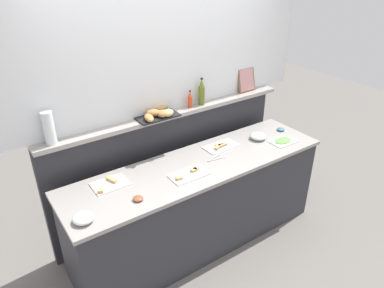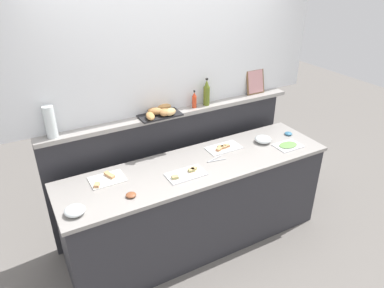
{
  "view_description": "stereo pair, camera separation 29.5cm",
  "coord_description": "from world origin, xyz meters",
  "px_view_note": "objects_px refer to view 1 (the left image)",
  "views": [
    {
      "loc": [
        -1.65,
        -2.26,
        2.62
      ],
      "look_at": [
        -0.01,
        0.1,
        1.09
      ],
      "focal_mm": 33.38,
      "sensor_mm": 36.0,
      "label": 1
    },
    {
      "loc": [
        -1.4,
        -2.42,
        2.62
      ],
      "look_at": [
        -0.01,
        0.1,
        1.09
      ],
      "focal_mm": 33.38,
      "sensor_mm": 36.0,
      "label": 2
    }
  ],
  "objects_px": {
    "condiment_bowl_red": "(281,129)",
    "water_carafe": "(49,128)",
    "glass_bowl_large": "(83,218)",
    "bread_basket": "(158,114)",
    "sandwich_platter_front": "(110,184)",
    "condiment_bowl_dark": "(138,199)",
    "sandwich_platter_side": "(189,174)",
    "sandwich_platter_rear": "(221,146)",
    "serving_tongs": "(215,159)",
    "olive_oil_bottle": "(202,93)",
    "glass_bowl_medium": "(258,136)",
    "hot_sauce_bottle": "(190,100)",
    "framed_picture": "(246,80)",
    "cold_cuts_platter": "(283,141)"
  },
  "relations": [
    {
      "from": "condiment_bowl_dark",
      "to": "sandwich_platter_rear",
      "type": "bearing_deg",
      "value": 16.06
    },
    {
      "from": "condiment_bowl_red",
      "to": "olive_oil_bottle",
      "type": "bearing_deg",
      "value": 154.4
    },
    {
      "from": "condiment_bowl_red",
      "to": "serving_tongs",
      "type": "relative_size",
      "value": 0.43
    },
    {
      "from": "cold_cuts_platter",
      "to": "water_carafe",
      "type": "height_order",
      "value": "water_carafe"
    },
    {
      "from": "olive_oil_bottle",
      "to": "water_carafe",
      "type": "distance_m",
      "value": 1.48
    },
    {
      "from": "sandwich_platter_front",
      "to": "cold_cuts_platter",
      "type": "relative_size",
      "value": 1.11
    },
    {
      "from": "condiment_bowl_red",
      "to": "serving_tongs",
      "type": "distance_m",
      "value": 0.97
    },
    {
      "from": "condiment_bowl_dark",
      "to": "cold_cuts_platter",
      "type": "bearing_deg",
      "value": 1.33
    },
    {
      "from": "condiment_bowl_red",
      "to": "water_carafe",
      "type": "bearing_deg",
      "value": 170.44
    },
    {
      "from": "glass_bowl_large",
      "to": "cold_cuts_platter",
      "type": "bearing_deg",
      "value": 1.17
    },
    {
      "from": "condiment_bowl_dark",
      "to": "serving_tongs",
      "type": "distance_m",
      "value": 0.9
    },
    {
      "from": "condiment_bowl_dark",
      "to": "framed_picture",
      "type": "height_order",
      "value": "framed_picture"
    },
    {
      "from": "serving_tongs",
      "to": "hot_sauce_bottle",
      "type": "bearing_deg",
      "value": 86.04
    },
    {
      "from": "olive_oil_bottle",
      "to": "bread_basket",
      "type": "height_order",
      "value": "olive_oil_bottle"
    },
    {
      "from": "bread_basket",
      "to": "glass_bowl_medium",
      "type": "bearing_deg",
      "value": -20.43
    },
    {
      "from": "sandwich_platter_side",
      "to": "sandwich_platter_front",
      "type": "bearing_deg",
      "value": 158.17
    },
    {
      "from": "cold_cuts_platter",
      "to": "framed_picture",
      "type": "height_order",
      "value": "framed_picture"
    },
    {
      "from": "glass_bowl_large",
      "to": "condiment_bowl_dark",
      "type": "bearing_deg",
      "value": 0.55
    },
    {
      "from": "condiment_bowl_dark",
      "to": "framed_picture",
      "type": "bearing_deg",
      "value": 21.21
    },
    {
      "from": "serving_tongs",
      "to": "condiment_bowl_dark",
      "type": "bearing_deg",
      "value": -169.87
    },
    {
      "from": "glass_bowl_medium",
      "to": "condiment_bowl_dark",
      "type": "xyz_separation_m",
      "value": [
        -1.5,
        -0.23,
        -0.02
      ]
    },
    {
      "from": "sandwich_platter_front",
      "to": "condiment_bowl_dark",
      "type": "relative_size",
      "value": 3.54
    },
    {
      "from": "cold_cuts_platter",
      "to": "water_carafe",
      "type": "relative_size",
      "value": 0.97
    },
    {
      "from": "glass_bowl_medium",
      "to": "bread_basket",
      "type": "height_order",
      "value": "bread_basket"
    },
    {
      "from": "condiment_bowl_red",
      "to": "water_carafe",
      "type": "relative_size",
      "value": 0.3
    },
    {
      "from": "glass_bowl_large",
      "to": "bread_basket",
      "type": "bearing_deg",
      "value": 31.2
    },
    {
      "from": "serving_tongs",
      "to": "olive_oil_bottle",
      "type": "distance_m",
      "value": 0.68
    },
    {
      "from": "cold_cuts_platter",
      "to": "glass_bowl_large",
      "type": "bearing_deg",
      "value": -178.83
    },
    {
      "from": "water_carafe",
      "to": "sandwich_platter_side",
      "type": "bearing_deg",
      "value": -29.85
    },
    {
      "from": "sandwich_platter_side",
      "to": "sandwich_platter_rear",
      "type": "relative_size",
      "value": 1.0
    },
    {
      "from": "glass_bowl_large",
      "to": "water_carafe",
      "type": "xyz_separation_m",
      "value": [
        0.01,
        0.62,
        0.47
      ]
    },
    {
      "from": "sandwich_platter_side",
      "to": "glass_bowl_medium",
      "type": "bearing_deg",
      "value": 9.29
    },
    {
      "from": "framed_picture",
      "to": "glass_bowl_large",
      "type": "bearing_deg",
      "value": -162.76
    },
    {
      "from": "serving_tongs",
      "to": "olive_oil_bottle",
      "type": "height_order",
      "value": "olive_oil_bottle"
    },
    {
      "from": "sandwich_platter_rear",
      "to": "hot_sauce_bottle",
      "type": "relative_size",
      "value": 1.96
    },
    {
      "from": "glass_bowl_large",
      "to": "condiment_bowl_red",
      "type": "bearing_deg",
      "value": 5.96
    },
    {
      "from": "serving_tongs",
      "to": "cold_cuts_platter",
      "type": "bearing_deg",
      "value": -8.62
    },
    {
      "from": "hot_sauce_bottle",
      "to": "water_carafe",
      "type": "relative_size",
      "value": 0.65
    },
    {
      "from": "bread_basket",
      "to": "serving_tongs",
      "type": "bearing_deg",
      "value": -51.34
    },
    {
      "from": "olive_oil_bottle",
      "to": "glass_bowl_medium",
      "type": "bearing_deg",
      "value": -40.75
    },
    {
      "from": "sandwich_platter_side",
      "to": "sandwich_platter_front",
      "type": "xyz_separation_m",
      "value": [
        -0.63,
        0.25,
        0.0
      ]
    },
    {
      "from": "sandwich_platter_front",
      "to": "olive_oil_bottle",
      "type": "distance_m",
      "value": 1.28
    },
    {
      "from": "water_carafe",
      "to": "hot_sauce_bottle",
      "type": "bearing_deg",
      "value": -0.11
    },
    {
      "from": "bread_basket",
      "to": "water_carafe",
      "type": "xyz_separation_m",
      "value": [
        -0.96,
        0.03,
        0.1
      ]
    },
    {
      "from": "cold_cuts_platter",
      "to": "condiment_bowl_red",
      "type": "xyz_separation_m",
      "value": [
        0.18,
        0.2,
        0.0
      ]
    },
    {
      "from": "olive_oil_bottle",
      "to": "sandwich_platter_front",
      "type": "bearing_deg",
      "value": -165.7
    },
    {
      "from": "sandwich_platter_rear",
      "to": "condiment_bowl_red",
      "type": "bearing_deg",
      "value": -5.55
    },
    {
      "from": "sandwich_platter_side",
      "to": "sandwich_platter_rear",
      "type": "xyz_separation_m",
      "value": [
        0.54,
        0.24,
        0.0
      ]
    },
    {
      "from": "sandwich_platter_side",
      "to": "hot_sauce_bottle",
      "type": "distance_m",
      "value": 0.79
    },
    {
      "from": "glass_bowl_medium",
      "to": "serving_tongs",
      "type": "height_order",
      "value": "glass_bowl_medium"
    }
  ]
}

